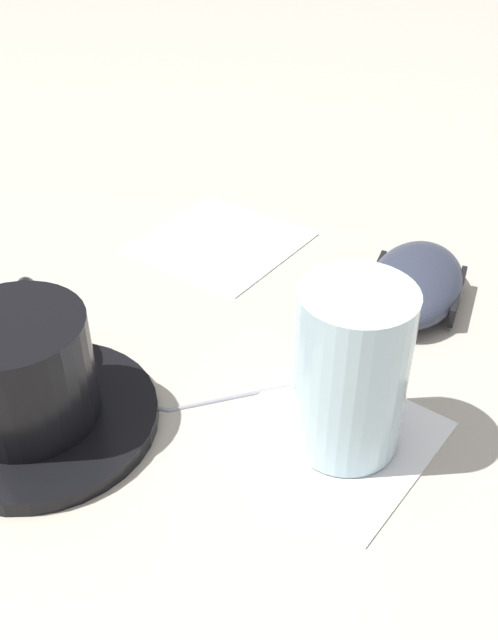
{
  "coord_description": "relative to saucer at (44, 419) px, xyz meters",
  "views": [
    {
      "loc": [
        -0.14,
        0.32,
        0.3
      ],
      "look_at": [
        0.02,
        -0.01,
        0.03
      ],
      "focal_mm": 40.0,
      "sensor_mm": 36.0,
      "label": 1
    }
  ],
  "objects": [
    {
      "name": "napkin_spare",
      "position": [
        0.01,
        -0.24,
        -0.0
      ],
      "size": [
        0.14,
        0.14,
        0.0
      ],
      "primitive_type": "cube",
      "rotation": [
        0.0,
        0.0,
        -0.17
      ],
      "color": "white",
      "rests_on": "ground"
    },
    {
      "name": "napkin_under_glass",
      "position": [
        -0.16,
        -0.07,
        -0.0
      ],
      "size": [
        0.13,
        0.13,
        0.0
      ],
      "primitive_type": "cube",
      "rotation": [
        0.0,
        0.0,
        -0.2
      ],
      "color": "white",
      "rests_on": "ground"
    },
    {
      "name": "mouse_cable",
      "position": [
        -0.07,
        -0.07,
        -0.0
      ],
      "size": [
        0.21,
        0.17,
        0.0
      ],
      "color": "gray",
      "rests_on": "ground"
    },
    {
      "name": "saucer",
      "position": [
        0.0,
        0.0,
        0.0
      ],
      "size": [
        0.14,
        0.14,
        0.01
      ],
      "primitive_type": "cylinder",
      "color": "black",
      "rests_on": "ground"
    },
    {
      "name": "ground_plane",
      "position": [
        -0.1,
        -0.1,
        -0.01
      ],
      "size": [
        3.0,
        3.0,
        0.0
      ],
      "primitive_type": "plane",
      "color": "#B2A899"
    },
    {
      "name": "coffee_cup",
      "position": [
        0.01,
        0.0,
        0.04
      ],
      "size": [
        0.08,
        0.1,
        0.07
      ],
      "color": "black",
      "rests_on": "saucer"
    },
    {
      "name": "drinking_glass",
      "position": [
        -0.16,
        -0.07,
        0.05
      ],
      "size": [
        0.06,
        0.06,
        0.1
      ],
      "primitive_type": "cylinder",
      "color": "silver",
      "rests_on": "napkin_under_glass"
    },
    {
      "name": "computer_mouse",
      "position": [
        -0.16,
        -0.22,
        0.01
      ],
      "size": [
        0.08,
        0.12,
        0.03
      ],
      "color": "#2D3342",
      "rests_on": "ground"
    }
  ]
}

